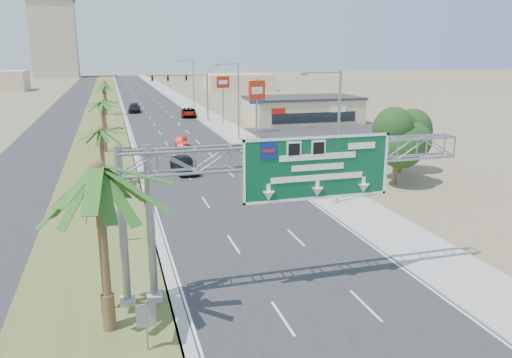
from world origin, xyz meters
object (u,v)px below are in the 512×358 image
object	(u,v)px
sign_gantry	(283,167)
signal_mast	(195,93)
car_far	(134,108)
pole_sign_blue	(256,95)
palm_near	(97,168)
pole_sign_red_near	(257,94)
car_mid_lane	(181,142)
pole_sign_red_far	(223,86)
car_left_lane	(184,164)
car_right_lane	(189,113)
store_building	(303,110)

from	to	relation	value
sign_gantry	signal_mast	size ratio (longest dim) A/B	1.63
car_far	pole_sign_blue	distance (m)	35.18
palm_near	signal_mast	world-z (taller)	palm_near
pole_sign_red_near	car_far	bearing A→B (deg)	108.18
car_mid_lane	pole_sign_blue	size ratio (longest dim) A/B	0.55
car_far	pole_sign_red_near	distance (m)	42.47
car_mid_lane	pole_sign_red_near	xyz separation A→B (m)	(9.60, -0.15, 5.64)
car_far	pole_sign_red_far	distance (m)	24.99
signal_mast	sign_gantry	bearing A→B (deg)	-95.74
pole_sign_blue	pole_sign_red_far	xyz separation A→B (m)	(-2.48, 10.60, 0.74)
pole_sign_red_near	pole_sign_red_far	xyz separation A→B (m)	(0.00, 19.43, -0.18)
sign_gantry	pole_sign_red_near	world-z (taller)	pole_sign_red_near
signal_mast	pole_sign_red_far	distance (m)	5.63
sign_gantry	pole_sign_red_near	size ratio (longest dim) A/B	2.06
car_left_lane	sign_gantry	bearing A→B (deg)	-94.30
sign_gantry	palm_near	distance (m)	8.41
car_far	pole_sign_blue	bearing A→B (deg)	-58.48
car_left_lane	car_far	xyz separation A→B (m)	(-2.01, 53.28, -0.05)
pole_sign_blue	pole_sign_red_near	bearing A→B (deg)	-105.70
sign_gantry	pole_sign_red_near	distance (m)	39.98
car_left_lane	car_right_lane	bearing A→B (deg)	74.00
car_right_lane	pole_sign_red_far	bearing A→B (deg)	-61.53
car_right_lane	car_far	size ratio (longest dim) A/B	1.04
signal_mast	pole_sign_blue	xyz separation A→B (m)	(6.31, -14.53, 0.54)
car_left_lane	store_building	bearing A→B (deg)	45.07
store_building	car_mid_lane	distance (m)	28.45
pole_sign_red_near	pole_sign_blue	size ratio (longest dim) A/B	1.10
sign_gantry	car_far	distance (m)	78.93
signal_mast	pole_sign_red_far	bearing A→B (deg)	-45.75
car_left_lane	pole_sign_red_far	xyz separation A→B (m)	(11.13, 32.69, 5.27)
sign_gantry	car_mid_lane	size ratio (longest dim) A/B	4.11
car_far	pole_sign_red_near	xyz separation A→B (m)	(13.14, -40.01, 5.51)
store_building	pole_sign_blue	size ratio (longest dim) A/B	2.44
palm_near	pole_sign_red_near	bearing A→B (deg)	65.86
car_mid_lane	car_right_lane	distance (m)	30.19
signal_mast	store_building	xyz separation A→B (m)	(16.83, -5.97, -2.85)
car_left_lane	car_mid_lane	xyz separation A→B (m)	(1.54, 13.42, -0.18)
car_right_lane	pole_sign_red_far	world-z (taller)	pole_sign_red_far
palm_near	pole_sign_red_near	xyz separation A→B (m)	(18.20, 40.62, -0.62)
signal_mast	store_building	bearing A→B (deg)	-19.54
car_far	pole_sign_blue	size ratio (longest dim) A/B	0.75
store_building	car_left_lane	world-z (taller)	store_building
store_building	pole_sign_red_near	bearing A→B (deg)	-126.79
car_mid_lane	pole_sign_red_near	distance (m)	11.13
sign_gantry	car_left_lane	size ratio (longest dim) A/B	3.34
car_far	store_building	bearing A→B (deg)	-35.97
car_right_lane	car_mid_lane	bearing A→B (deg)	-93.49
palm_near	car_left_lane	xyz separation A→B (m)	(7.07, 27.35, -6.08)
car_right_lane	pole_sign_blue	distance (m)	22.49
sign_gantry	car_far	world-z (taller)	sign_gantry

